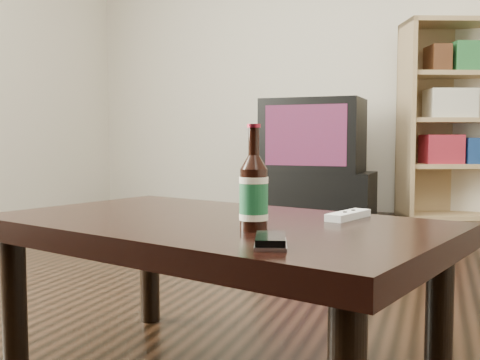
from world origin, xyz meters
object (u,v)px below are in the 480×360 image
(coffee_table, at_px, (214,241))
(remote, at_px, (348,215))
(tv_stand, at_px, (313,195))
(phone, at_px, (271,241))
(beer_bottle, at_px, (254,193))
(bookshelf, at_px, (453,117))
(tv, at_px, (313,135))

(coffee_table, distance_m, remote, 0.32)
(tv_stand, distance_m, phone, 3.16)
(beer_bottle, bearing_deg, coffee_table, 139.08)
(bookshelf, height_order, beer_bottle, bookshelf)
(tv, height_order, beer_bottle, tv)
(bookshelf, bearing_deg, beer_bottle, -118.85)
(coffee_table, bearing_deg, remote, 21.12)
(tv_stand, height_order, beer_bottle, beer_bottle)
(tv, relative_size, phone, 6.05)
(coffee_table, bearing_deg, tv_stand, 97.52)
(phone, bearing_deg, beer_bottle, 102.06)
(phone, xyz_separation_m, remote, (0.08, 0.39, 0.00))
(tv_stand, relative_size, bookshelf, 0.60)
(tv_stand, relative_size, phone, 7.30)
(tv_stand, xyz_separation_m, coffee_table, (0.37, -2.83, 0.17))
(coffee_table, height_order, beer_bottle, beer_bottle)
(tv, relative_size, remote, 4.55)
(bookshelf, height_order, remote, bookshelf)
(tv, distance_m, remote, 2.80)
(beer_bottle, bearing_deg, tv_stand, 99.84)
(tv_stand, relative_size, remote, 5.48)
(tv, height_order, phone, tv)
(coffee_table, relative_size, phone, 9.94)
(tv, xyz_separation_m, bookshelf, (0.96, 0.44, 0.14))
(tv_stand, height_order, phone, phone)
(tv_stand, xyz_separation_m, bookshelf, (0.96, 0.44, 0.58))
(coffee_table, bearing_deg, bookshelf, 79.83)
(coffee_table, bearing_deg, beer_bottle, -40.92)
(tv_stand, distance_m, tv, 0.44)
(tv_stand, xyz_separation_m, beer_bottle, (0.51, -2.94, 0.30))
(tv, relative_size, beer_bottle, 3.29)
(coffee_table, xyz_separation_m, beer_bottle, (0.14, -0.12, 0.13))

